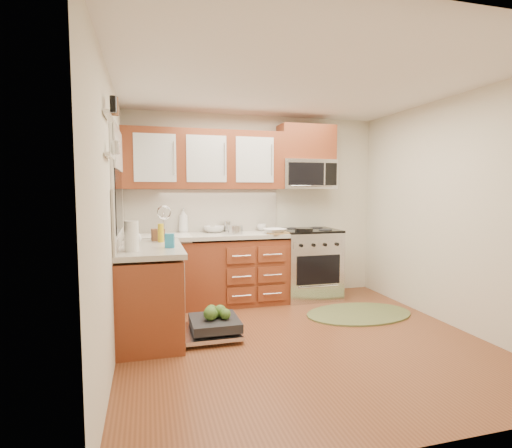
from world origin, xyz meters
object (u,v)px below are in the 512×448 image
object	(u,v)px
dishwasher	(211,327)
skillet	(304,230)
range	(309,263)
cup	(262,227)
rug	(359,314)
cutting_board	(279,233)
bowl_a	(275,231)
upper_cabinets	(205,160)
paper_towel_roll	(132,236)
microwave	(306,174)
stock_pot	(235,230)
sink	(165,245)
bowl_b	(214,229)

from	to	relation	value
dishwasher	skillet	world-z (taller)	skillet
range	cup	size ratio (longest dim) A/B	7.92
rug	cutting_board	world-z (taller)	cutting_board
cutting_board	bowl_a	bearing A→B (deg)	152.51
upper_cabinets	paper_towel_roll	xyz separation A→B (m)	(-0.88, -1.36, -0.81)
range	microwave	world-z (taller)	microwave
microwave	paper_towel_roll	bearing A→B (deg)	-149.58
range	upper_cabinets	bearing A→B (deg)	174.11
upper_cabinets	stock_pot	bearing A→B (deg)	-35.19
microwave	bowl_a	distance (m)	0.98
sink	range	bearing A→B (deg)	0.30
upper_cabinets	bowl_b	size ratio (longest dim) A/B	7.55
stock_pot	bowl_a	bearing A→B (deg)	-9.00
skillet	cup	world-z (taller)	cup
rug	stock_pot	xyz separation A→B (m)	(-1.34, 0.77, 0.97)
bowl_b	upper_cabinets	bearing A→B (deg)	-167.91
upper_cabinets	bowl_a	xyz separation A→B (m)	(0.85, -0.32, -0.92)
stock_pot	bowl_b	bearing A→B (deg)	130.59
range	paper_towel_roll	xyz separation A→B (m)	(-2.28, -1.22, 0.59)
range	cutting_board	size ratio (longest dim) A/B	3.45
range	skillet	bearing A→B (deg)	-126.35
dishwasher	cup	world-z (taller)	cup
range	cup	distance (m)	0.82
upper_cabinets	sink	distance (m)	1.21
paper_towel_roll	stock_pot	bearing A→B (deg)	42.40
bowl_b	rug	bearing A→B (deg)	-33.51
dishwasher	paper_towel_roll	distance (m)	1.22
upper_cabinets	bowl_a	size ratio (longest dim) A/B	7.52
cutting_board	bowl_b	size ratio (longest dim) A/B	1.02
dishwasher	stock_pot	xyz separation A→B (m)	(0.48, 1.03, 0.88)
upper_cabinets	sink	bearing A→B (deg)	-163.55
sink	skillet	bearing A→B (deg)	-7.46
stock_pot	paper_towel_roll	xyz separation A→B (m)	(-1.22, -1.12, 0.08)
dishwasher	range	bearing A→B (deg)	36.27
sink	rug	world-z (taller)	sink
microwave	cup	bearing A→B (deg)	170.76
skillet	paper_towel_roll	size ratio (longest dim) A/B	0.83
rug	range	bearing A→B (deg)	108.10
range	paper_towel_roll	size ratio (longest dim) A/B	3.38
range	stock_pot	distance (m)	1.18
microwave	bowl_b	world-z (taller)	microwave
bowl_b	cup	xyz separation A→B (m)	(0.67, 0.05, 0.00)
range	dishwasher	world-z (taller)	range
microwave	dishwasher	distance (m)	2.55
upper_cabinets	bowl_b	world-z (taller)	upper_cabinets
range	cup	bearing A→B (deg)	160.30
upper_cabinets	stock_pot	world-z (taller)	upper_cabinets
dishwasher	bowl_a	distance (m)	1.61
range	bowl_b	size ratio (longest dim) A/B	3.50
bowl_b	paper_towel_roll	bearing A→B (deg)	-125.53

